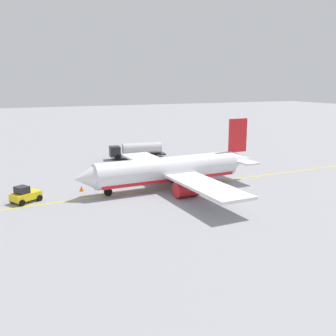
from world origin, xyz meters
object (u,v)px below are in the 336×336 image
(airplane, at_px, (171,170))
(pushback_tug, at_px, (25,195))
(refueling_worker, at_px, (126,165))
(safety_cone_nose, at_px, (82,189))
(fuel_tanker, at_px, (137,150))

(airplane, xyz_separation_m, pushback_tug, (20.06, -1.28, -1.62))
(refueling_worker, distance_m, safety_cone_nose, 14.78)
(fuel_tanker, relative_size, pushback_tug, 2.79)
(fuel_tanker, relative_size, refueling_worker, 6.72)
(airplane, height_order, fuel_tanker, airplane)
(refueling_worker, height_order, safety_cone_nose, refueling_worker)
(pushback_tug, bearing_deg, fuel_tanker, -136.65)
(refueling_worker, bearing_deg, pushback_tug, 36.21)
(airplane, bearing_deg, refueling_worker, -81.19)
(refueling_worker, relative_size, safety_cone_nose, 2.28)
(airplane, xyz_separation_m, fuel_tanker, (-3.13, -23.17, -0.89))
(pushback_tug, distance_m, safety_cone_nose, 8.08)
(safety_cone_nose, bearing_deg, fuel_tanker, -128.26)
(fuel_tanker, height_order, refueling_worker, fuel_tanker)
(airplane, xyz_separation_m, safety_cone_nose, (12.33, -3.56, -2.25))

